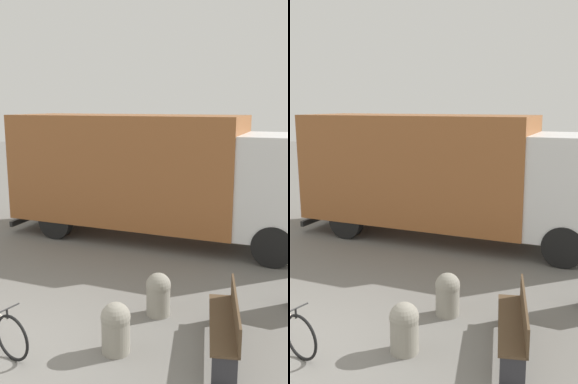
% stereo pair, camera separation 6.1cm
% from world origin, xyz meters
% --- Properties ---
extents(delivery_truck, '(8.42, 2.72, 3.42)m').
position_xyz_m(delivery_truck, '(0.02, 6.51, 1.89)').
color(delivery_truck, '#99592D').
rests_on(delivery_truck, ground).
extents(park_bench, '(0.90, 1.92, 0.87)m').
position_xyz_m(park_bench, '(3.25, 1.76, 0.49)').
color(park_bench, brown).
rests_on(park_bench, ground).
extents(bollard_near_bench, '(0.45, 0.45, 0.80)m').
position_xyz_m(bollard_near_bench, '(1.72, 1.02, 0.42)').
color(bollard_near_bench, gray).
rests_on(bollard_near_bench, ground).
extents(bollard_far_bench, '(0.44, 0.44, 0.78)m').
position_xyz_m(bollard_far_bench, '(1.85, 2.38, 0.41)').
color(bollard_far_bench, gray).
rests_on(bollard_far_bench, ground).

